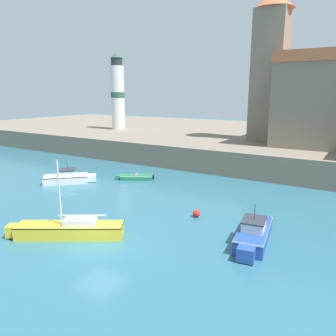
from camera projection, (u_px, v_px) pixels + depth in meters
The scene contains 9 objects.
ground_plane at pixel (99, 244), 18.91m from camera, with size 200.00×200.00×0.00m, color #2D667A.
quay_seawall at pixel (274, 141), 50.73m from camera, with size 120.00×40.00×2.67m, color gray.
sailboat_yellow_1 at pixel (69, 229), 19.80m from camera, with size 6.50×4.60×4.79m.
motorboat_white_2 at pixel (68, 178), 32.08m from camera, with size 4.61×4.51×2.24m.
motorboat_blue_3 at pixel (253, 234), 19.02m from camera, with size 2.29×5.34×2.38m.
dinghy_green_4 at pixel (136, 177), 33.35m from camera, with size 3.68×2.58×0.52m.
mooring_buoy at pixel (196, 213), 23.09m from camera, with size 0.52×0.52×0.52m, color red.
church at pixel (323, 95), 40.19m from camera, with size 14.78×17.64×17.81m.
lighthouse at pixel (118, 93), 54.44m from camera, with size 2.28×2.28×12.37m.
Camera 1 is at (12.58, -12.75, 8.48)m, focal length 35.00 mm.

